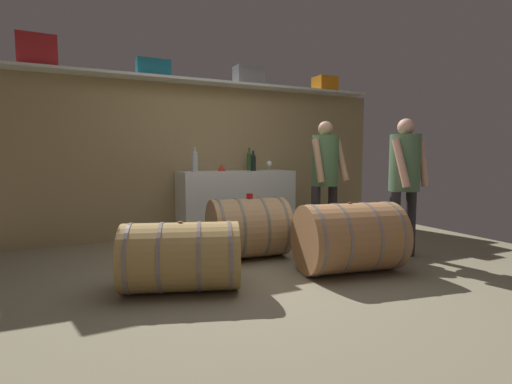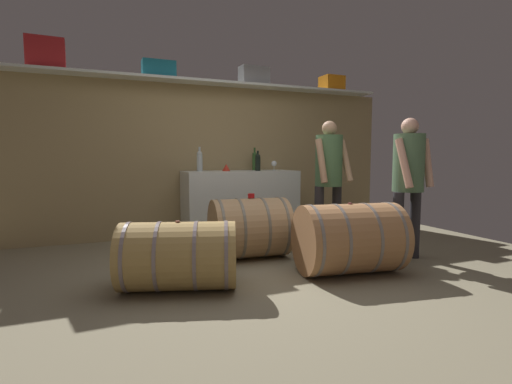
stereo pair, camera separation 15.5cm
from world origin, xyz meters
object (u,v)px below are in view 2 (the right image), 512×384
object	(u,v)px
wine_bottle_dark	(258,162)
wine_glass	(274,164)
wine_barrel_near	(249,228)
work_cabinet	(240,204)
toolcase_orange	(332,84)
wine_bottle_green	(255,160)
tasting_cup	(251,196)
winemaker_pouring	(409,173)
toolcase_teal	(159,69)
wine_bottle_clear	(200,160)
visitor_tasting	(329,170)
wine_barrel_far	(178,256)
red_funnel	(226,167)
toolcase_grey	(254,76)
wine_barrel_flank	(349,238)
toolcase_red	(46,54)

from	to	relation	value
wine_bottle_dark	wine_glass	xyz separation A→B (m)	(0.23, -0.02, -0.03)
wine_glass	wine_barrel_near	size ratio (longest dim) A/B	0.16
work_cabinet	wine_bottle_dark	world-z (taller)	wine_bottle_dark
toolcase_orange	wine_bottle_green	world-z (taller)	toolcase_orange
tasting_cup	winemaker_pouring	world-z (taller)	winemaker_pouring
toolcase_teal	winemaker_pouring	world-z (taller)	toolcase_teal
wine_barrel_near	winemaker_pouring	xyz separation A→B (m)	(1.53, -0.69, 0.59)
wine_bottle_clear	visitor_tasting	size ratio (longest dim) A/B	0.21
wine_glass	wine_barrel_far	bearing A→B (deg)	-133.86
red_funnel	wine_barrel_far	size ratio (longest dim) A/B	0.10
toolcase_grey	work_cabinet	distance (m)	1.82
work_cabinet	tasting_cup	xyz separation A→B (m)	(-0.26, -1.09, 0.22)
wine_bottle_dark	wine_bottle_green	size ratio (longest dim) A/B	0.85
wine_bottle_clear	wine_barrel_near	size ratio (longest dim) A/B	0.37
wine_glass	wine_barrel_near	world-z (taller)	wine_glass
toolcase_orange	red_funnel	distance (m)	2.19
work_cabinet	wine_bottle_green	bearing A→B (deg)	33.20
work_cabinet	toolcase_teal	bearing A→B (deg)	168.01
wine_bottle_green	toolcase_teal	bearing A→B (deg)	178.65
red_funnel	visitor_tasting	distance (m)	1.38
toolcase_grey	wine_bottle_green	xyz separation A→B (m)	(-0.00, -0.03, -1.19)
winemaker_pouring	wine_bottle_clear	bearing A→B (deg)	-53.23
wine_bottle_clear	wine_barrel_flank	distance (m)	2.33
wine_bottle_green	wine_barrel_far	xyz separation A→B (m)	(-1.46, -2.01, -0.76)
red_funnel	visitor_tasting	size ratio (longest dim) A/B	0.07
wine_bottle_dark	tasting_cup	size ratio (longest dim) A/B	3.75
wine_bottle_green	toolcase_grey	bearing A→B (deg)	80.85
toolcase_red	wine_barrel_flank	xyz separation A→B (m)	(2.70, -2.17, -1.95)
wine_barrel_far	wine_bottle_dark	bearing A→B (deg)	67.79
wine_bottle_clear	visitor_tasting	world-z (taller)	visitor_tasting
wine_bottle_clear	toolcase_orange	bearing A→B (deg)	4.64
wine_barrel_flank	visitor_tasting	world-z (taller)	visitor_tasting
toolcase_orange	work_cabinet	size ratio (longest dim) A/B	0.21
winemaker_pouring	visitor_tasting	size ratio (longest dim) A/B	0.98
work_cabinet	toolcase_grey	bearing A→B (deg)	36.86
toolcase_teal	wine_glass	distance (m)	1.94
winemaker_pouring	wine_bottle_green	bearing A→B (deg)	-71.69
wine_glass	toolcase_red	bearing A→B (deg)	172.79
wine_bottle_dark	wine_barrel_flank	bearing A→B (deg)	-84.40
wine_bottle_clear	wine_barrel_far	world-z (taller)	wine_bottle_clear
wine_bottle_green	winemaker_pouring	size ratio (longest dim) A/B	0.21
toolcase_grey	visitor_tasting	bearing A→B (deg)	-70.77
toolcase_red	wine_barrel_far	xyz separation A→B (m)	(1.13, -2.04, -2.00)
wine_bottle_clear	visitor_tasting	bearing A→B (deg)	-36.63
toolcase_orange	wine_glass	distance (m)	1.69
wine_bottle_green	wine_barrel_flank	world-z (taller)	wine_bottle_green
wine_barrel_flank	red_funnel	bearing A→B (deg)	115.09
wine_bottle_green	tasting_cup	xyz separation A→B (m)	(-0.54, -1.27, -0.37)
toolcase_orange	tasting_cup	world-z (taller)	toolcase_orange
wine_bottle_clear	wine_barrel_flank	world-z (taller)	wine_bottle_clear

